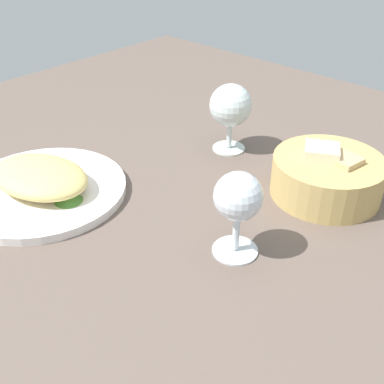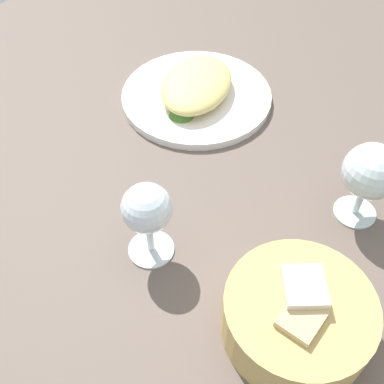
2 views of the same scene
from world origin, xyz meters
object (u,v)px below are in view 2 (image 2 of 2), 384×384
(wine_glass_near, at_px, (147,212))
(wine_glass_far, at_px, (371,174))
(plate, at_px, (196,96))
(bread_basket, at_px, (298,316))

(wine_glass_near, relative_size, wine_glass_far, 0.97)
(plate, height_order, wine_glass_far, wine_glass_far)
(wine_glass_near, height_order, wine_glass_far, wine_glass_far)
(bread_basket, bearing_deg, wine_glass_near, -94.75)
(plate, distance_m, wine_glass_near, 0.35)
(plate, bearing_deg, wine_glass_far, 69.13)
(wine_glass_far, bearing_deg, plate, -110.87)
(wine_glass_near, bearing_deg, plate, -162.96)
(plate, xyz_separation_m, bread_basket, (0.34, 0.32, 0.03))
(plate, relative_size, bread_basket, 1.54)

